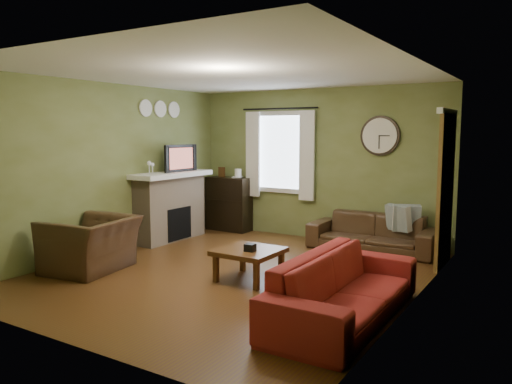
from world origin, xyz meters
The scene contains 31 objects.
floor centered at (0.00, 0.00, 0.00)m, with size 4.60×5.20×0.00m, color #4E2F14.
ceiling centered at (0.00, 0.00, 2.60)m, with size 4.60×5.20×0.00m, color white.
wall_left centered at (-2.30, 0.00, 1.30)m, with size 0.00×5.20×2.60m, color olive.
wall_right centered at (2.30, 0.00, 1.30)m, with size 0.00×5.20×2.60m, color olive.
wall_back centered at (0.00, 2.60, 1.30)m, with size 4.60×0.00×2.60m, color olive.
wall_front centered at (0.00, -2.60, 1.30)m, with size 4.60×0.00×2.60m, color olive.
fireplace centered at (-2.10, 1.15, 0.55)m, with size 0.40×1.40×1.10m, color gray.
firebox centered at (-1.91, 1.15, 0.30)m, with size 0.04×0.60×0.55m, color black.
mantel centered at (-2.07, 1.15, 1.14)m, with size 0.58×1.60×0.08m, color white.
tv centered at (-2.05, 1.30, 1.35)m, with size 0.60×0.08×0.35m, color black.
tv_screen centered at (-1.97, 1.30, 1.41)m, with size 0.02×0.62×0.36m, color #994C3F.
medallion_left centered at (-2.28, 0.80, 2.25)m, with size 0.28×0.28×0.03m, color white.
medallion_mid centered at (-2.28, 1.15, 2.25)m, with size 0.28×0.28×0.03m, color white.
medallion_right centered at (-2.28, 1.50, 2.25)m, with size 0.28×0.28×0.03m, color white.
window_pane centered at (-0.70, 2.58, 1.50)m, with size 1.00×0.02×1.30m, color silver, non-canonical shape.
curtain_rod centered at (-0.70, 2.48, 2.27)m, with size 0.03×0.03×1.50m, color black.
curtain_left centered at (-1.25, 2.48, 1.45)m, with size 0.28×0.04×1.55m, color white.
curtain_right centered at (-0.15, 2.48, 1.45)m, with size 0.28×0.04×1.55m, color white.
wall_clock centered at (1.10, 2.55, 1.80)m, with size 0.64×0.06×0.64m, color white, non-canonical shape.
door centered at (2.27, 1.85, 1.05)m, with size 0.05×0.90×2.10m, color brown.
bookshelf centered at (-1.73, 2.39, 0.50)m, with size 0.85×0.36×1.01m, color black, non-canonical shape.
book centered at (-1.63, 2.38, 0.96)m, with size 0.18×0.24×0.02m, color #4A2B13.
sofa_brown centered at (1.14, 2.20, 0.29)m, with size 1.96×0.77×0.57m, color #3C2818.
pillow_left centered at (1.63, 2.31, 0.55)m, with size 0.41×0.12×0.41m, color gray.
pillow_right centered at (1.52, 2.25, 0.55)m, with size 0.40×0.12×0.40m, color gray.
sofa_red centered at (1.85, -0.76, 0.32)m, with size 2.21×0.86×0.64m, color maroon.
armchair centered at (-1.71, -0.89, 0.36)m, with size 1.10×0.96×0.72m, color #3C2818.
coffee_table centered at (0.33, -0.14, 0.20)m, with size 0.75×0.75×0.40m, color #4A2B13, non-canonical shape.
tissue_box centered at (0.40, -0.23, 0.40)m, with size 0.12×0.12×0.09m, color black.
wine_glass_a centered at (-2.05, 0.61, 1.29)m, with size 0.07×0.07×0.21m, color white, non-canonical shape.
wine_glass_b centered at (-2.05, 0.69, 1.27)m, with size 0.06×0.06×0.18m, color white, non-canonical shape.
Camera 1 is at (3.62, -5.31, 1.86)m, focal length 35.00 mm.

